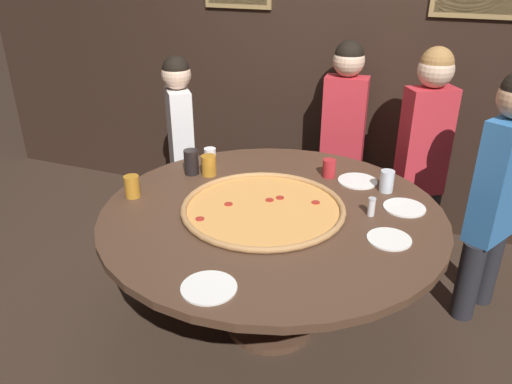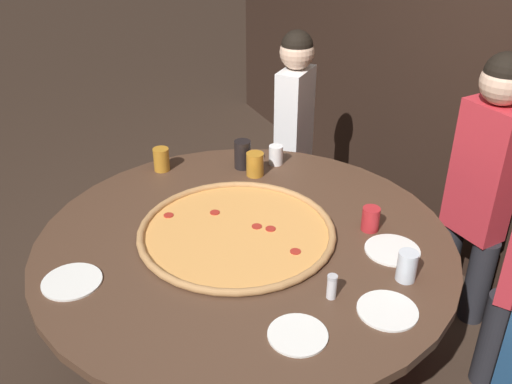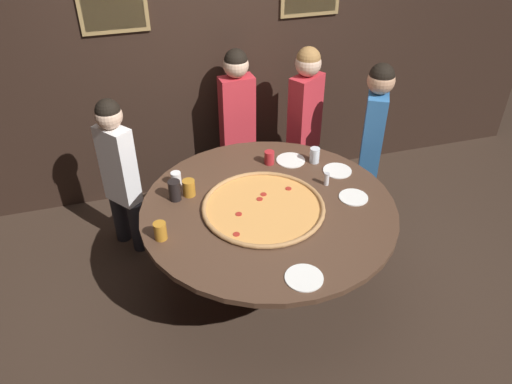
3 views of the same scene
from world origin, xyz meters
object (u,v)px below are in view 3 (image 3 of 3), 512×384
diner_side_left (119,168)px  condiment_shaker (327,179)px  drink_cup_front_edge (269,158)px  drink_cup_beside_pizza (315,155)px  drink_cup_far_right (175,190)px  dining_table (268,219)px  white_plate_near_front (304,278)px  drink_cup_near_right (176,179)px  diner_side_right (373,136)px  drink_cup_by_shaker (160,231)px  diner_centre_back (237,117)px  drink_cup_far_left (189,188)px  white_plate_left_side (353,197)px  white_plate_far_back (291,160)px  giant_pizza (263,207)px  white_plate_beside_cup (337,171)px  diner_far_right (305,117)px

diner_side_left → condiment_shaker: bearing=-152.0°
drink_cup_front_edge → drink_cup_beside_pizza: 0.35m
drink_cup_far_right → diner_side_left: 0.62m
dining_table → white_plate_near_front: white_plate_near_front is taller
drink_cup_near_right → diner_side_right: (1.64, 0.15, 0.01)m
drink_cup_far_right → drink_cup_by_shaker: bearing=-111.3°
drink_cup_front_edge → diner_centre_back: size_ratio=0.07×
condiment_shaker → drink_cup_far_left: bearing=171.1°
condiment_shaker → diner_side_left: (-1.44, 0.63, -0.04)m
white_plate_left_side → diner_centre_back: diner_centre_back is taller
white_plate_left_side → diner_centre_back: size_ratio=0.14×
drink_cup_front_edge → white_plate_far_back: drink_cup_front_edge is taller
drink_cup_beside_pizza → white_plate_far_back: drink_cup_beside_pizza is taller
giant_pizza → drink_cup_near_right: 0.69m
giant_pizza → drink_cup_beside_pizza: drink_cup_beside_pizza is taller
drink_cup_near_right → diner_centre_back: diner_centre_back is taller
drink_cup_front_edge → drink_cup_far_left: 0.70m
drink_cup_far_right → white_plate_beside_cup: bearing=0.5°
white_plate_left_side → white_plate_beside_cup: bearing=85.3°
dining_table → diner_side_right: diner_side_right is taller
drink_cup_front_edge → diner_centre_back: 0.71m
drink_cup_front_edge → drink_cup_by_shaker: (-0.92, -0.64, 0.01)m
dining_table → white_plate_beside_cup: size_ratio=8.15×
white_plate_beside_cup → diner_centre_back: size_ratio=0.15×
dining_table → drink_cup_near_right: bearing=142.6°
dining_table → white_plate_left_side: bearing=-7.2°
giant_pizza → diner_side_left: (-0.91, 0.77, -0.01)m
drink_cup_by_shaker → giant_pizza: bearing=8.9°
diner_side_right → diner_centre_back: 1.17m
diner_side_left → diner_centre_back: 1.15m
white_plate_left_side → drink_cup_front_edge: bearing=126.2°
drink_cup_near_right → diner_far_right: bearing=26.2°
white_plate_near_front → white_plate_far_back: bearing=74.1°
white_plate_near_front → drink_cup_far_left: bearing=116.3°
drink_cup_far_right → drink_cup_beside_pizza: size_ratio=1.23×
drink_cup_by_shaker → white_plate_left_side: (1.35, 0.05, -0.06)m
white_plate_near_front → white_plate_left_side: bearing=46.2°
dining_table → drink_cup_far_left: drink_cup_far_left is taller
diner_side_right → diner_side_left: (-2.03, 0.17, -0.06)m
drink_cup_far_right → diner_side_right: 1.70m
dining_table → drink_cup_by_shaker: (-0.75, -0.13, 0.17)m
white_plate_far_back → diner_side_right: size_ratio=0.16×
drink_cup_front_edge → white_plate_beside_cup: 0.53m
condiment_shaker → dining_table: bearing=-165.0°
diner_side_left → dining_table: bearing=-166.6°
giant_pizza → diner_side_right: size_ratio=0.59×
white_plate_left_side → diner_side_right: (0.47, 0.66, 0.06)m
drink_cup_near_right → white_plate_beside_cup: drink_cup_near_right is taller
drink_cup_by_shaker → diner_side_left: size_ratio=0.09×
drink_cup_front_edge → diner_centre_back: diner_centre_back is taller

